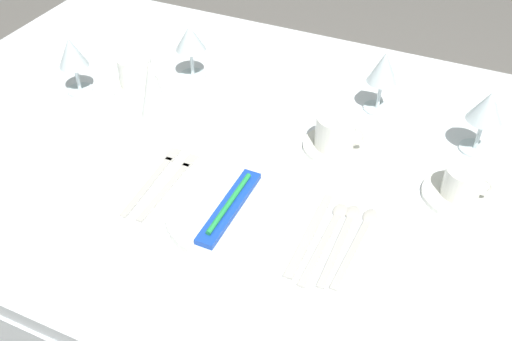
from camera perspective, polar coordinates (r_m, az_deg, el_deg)
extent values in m
cube|color=white|center=(1.24, 1.45, 1.29)|extent=(1.80, 1.10, 0.04)
cube|color=white|center=(1.73, 8.73, 9.12)|extent=(1.80, 0.01, 0.18)
cylinder|color=brown|center=(2.11, -14.09, 6.30)|extent=(0.07, 0.07, 0.70)
cylinder|color=white|center=(1.07, -2.66, -4.26)|extent=(0.24, 0.24, 0.02)
cube|color=blue|center=(1.06, -2.68, -3.69)|extent=(0.04, 0.21, 0.01)
cylinder|color=green|center=(1.05, -2.70, -3.27)|extent=(0.01, 0.17, 0.01)
cube|color=beige|center=(1.14, -9.24, -2.09)|extent=(0.01, 0.18, 0.00)
cube|color=beige|center=(1.20, -6.69, 0.94)|extent=(0.02, 0.04, 0.00)
cube|color=beige|center=(1.16, -10.89, -1.53)|extent=(0.02, 0.19, 0.00)
cube|color=beige|center=(1.22, -8.43, 1.56)|extent=(0.02, 0.04, 0.00)
cube|color=beige|center=(1.03, 5.09, -7.10)|extent=(0.02, 0.18, 0.00)
cube|color=beige|center=(1.10, 6.94, -3.42)|extent=(0.02, 0.06, 0.00)
cube|color=beige|center=(1.03, 6.53, -7.82)|extent=(0.02, 0.19, 0.00)
ellipsoid|color=beige|center=(1.10, 8.50, -4.04)|extent=(0.03, 0.04, 0.01)
cube|color=beige|center=(1.03, 8.12, -7.94)|extent=(0.02, 0.18, 0.00)
ellipsoid|color=beige|center=(1.10, 9.74, -4.20)|extent=(0.03, 0.04, 0.01)
cube|color=beige|center=(1.03, 9.63, -8.19)|extent=(0.02, 0.18, 0.00)
ellipsoid|color=beige|center=(1.10, 11.46, -4.54)|extent=(0.03, 0.04, 0.01)
cylinder|color=white|center=(1.46, -11.86, 8.39)|extent=(0.13, 0.13, 0.01)
cylinder|color=white|center=(1.44, -12.09, 9.78)|extent=(0.08, 0.08, 0.07)
torus|color=white|center=(1.42, -10.72, 9.61)|extent=(0.05, 0.01, 0.05)
cylinder|color=white|center=(1.18, 19.73, -2.37)|extent=(0.14, 0.14, 0.01)
cylinder|color=white|center=(1.16, 20.12, -1.09)|extent=(0.07, 0.07, 0.06)
torus|color=white|center=(1.16, 21.90, -1.47)|extent=(0.04, 0.01, 0.04)
cylinder|color=white|center=(1.24, 7.84, 2.43)|extent=(0.13, 0.13, 0.01)
cylinder|color=white|center=(1.22, 8.02, 3.95)|extent=(0.09, 0.09, 0.07)
torus|color=white|center=(1.21, 9.96, 3.56)|extent=(0.05, 0.01, 0.05)
cylinder|color=silver|center=(1.48, -6.36, 9.53)|extent=(0.07, 0.07, 0.01)
cylinder|color=silver|center=(1.46, -6.48, 10.83)|extent=(0.01, 0.01, 0.07)
cone|color=silver|center=(1.43, -6.68, 13.16)|extent=(0.08, 0.08, 0.06)
cylinder|color=silver|center=(1.31, 21.17, 2.07)|extent=(0.07, 0.07, 0.01)
cylinder|color=silver|center=(1.29, 21.59, 3.45)|extent=(0.01, 0.01, 0.07)
cone|color=silver|center=(1.25, 22.37, 6.01)|extent=(0.07, 0.07, 0.07)
cylinder|color=silver|center=(1.38, 12.10, 6.17)|extent=(0.07, 0.07, 0.01)
cylinder|color=silver|center=(1.36, 12.32, 7.50)|extent=(0.01, 0.01, 0.07)
cone|color=silver|center=(1.32, 12.77, 10.11)|extent=(0.07, 0.07, 0.07)
cylinder|color=silver|center=(1.48, -17.30, 7.76)|extent=(0.06, 0.06, 0.01)
cylinder|color=silver|center=(1.46, -17.58, 8.94)|extent=(0.01, 0.01, 0.07)
cone|color=silver|center=(1.43, -18.14, 11.27)|extent=(0.07, 0.07, 0.07)
cone|color=white|center=(1.32, -10.38, 8.21)|extent=(0.07, 0.07, 0.15)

